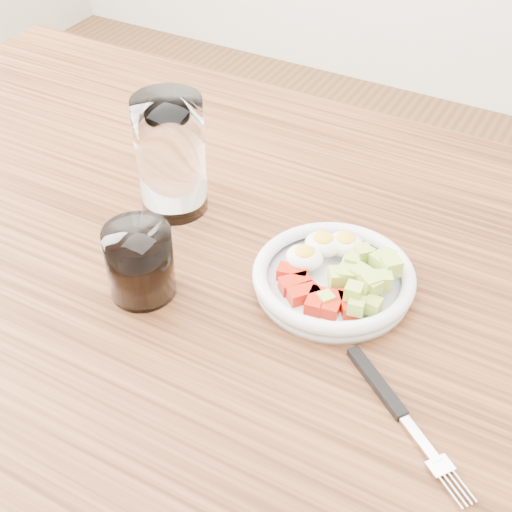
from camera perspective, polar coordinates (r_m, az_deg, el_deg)
The scene contains 5 objects.
dining_table at distance 0.91m, azimuth 0.25°, elevation -6.78°, with size 1.50×0.90×0.77m.
bowl at distance 0.83m, azimuth 6.34°, elevation -1.55°, with size 0.19×0.19×0.05m.
fork at distance 0.73m, azimuth 10.76°, elevation -11.36°, with size 0.17×0.13×0.01m.
water_glass at distance 0.92m, azimuth -6.83°, elevation 7.96°, with size 0.09×0.09×0.16m, color white.
coffee_glass at distance 0.82m, azimuth -9.27°, elevation -0.52°, with size 0.08×0.08×0.09m.
Camera 1 is at (0.30, -0.54, 1.34)m, focal length 50.00 mm.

